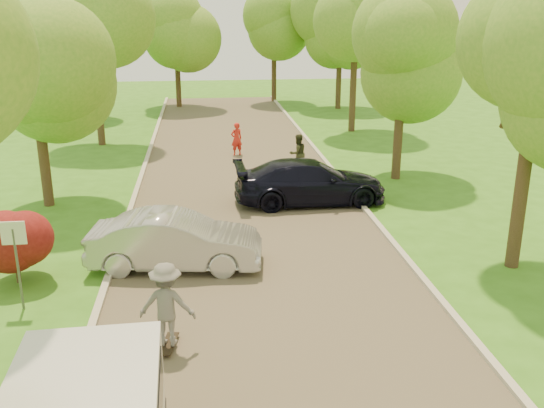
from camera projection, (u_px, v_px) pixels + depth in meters
name	position (u px, v px, depth m)	size (l,w,h in m)	color
ground	(293.00, 394.00, 11.09)	(100.00, 100.00, 0.00)	#356F1A
road	(254.00, 237.00, 18.64)	(8.00, 60.00, 0.01)	#4C4438
curb_left	(120.00, 241.00, 18.18)	(0.18, 60.00, 0.12)	#B2AD9E
curb_right	(382.00, 230.00, 19.08)	(0.18, 60.00, 0.12)	#B2AD9E
street_sign	(15.00, 247.00, 13.74)	(0.55, 0.06, 2.17)	#59595E
red_shrub	(14.00, 243.00, 15.24)	(1.70, 1.70, 1.95)	#382619
tree_l_midb	(40.00, 75.00, 20.24)	(4.30, 4.20, 6.62)	#382619
tree_l_far	(97.00, 34.00, 29.45)	(4.92, 4.80, 7.79)	#382619
tree_r_midb	(408.00, 57.00, 23.53)	(4.51, 4.40, 7.01)	#382619
tree_r_far	(360.00, 25.00, 32.74)	(5.33, 5.20, 8.34)	#382619
tree_bg_a	(77.00, 31.00, 36.79)	(5.12, 5.00, 7.72)	#382619
tree_bg_b	(344.00, 26.00, 40.50)	(5.12, 5.00, 7.95)	#382619
tree_bg_c	(179.00, 33.00, 41.32)	(4.92, 4.80, 7.33)	#382619
tree_bg_d	(277.00, 27.00, 43.90)	(5.12, 5.00, 7.72)	#382619
silver_sedan	(175.00, 241.00, 16.26)	(1.61, 4.62, 1.52)	#ACABB0
dark_sedan	(310.00, 182.00, 21.66)	(2.20, 5.42, 1.57)	black
longboard	(169.00, 344.00, 12.55)	(0.41, 0.95, 0.11)	black
skateboarder	(167.00, 304.00, 12.26)	(1.16, 0.67, 1.79)	slate
person_striped	(237.00, 139.00, 28.66)	(0.57, 0.38, 1.57)	red
person_olive	(298.00, 153.00, 25.72)	(0.80, 0.62, 1.64)	#2E321E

